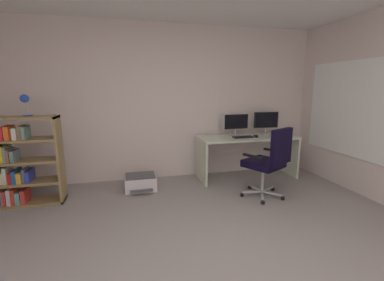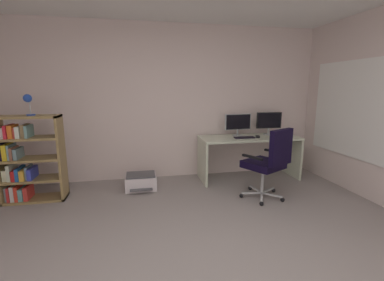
{
  "view_description": "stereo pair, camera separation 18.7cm",
  "coord_description": "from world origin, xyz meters",
  "views": [
    {
      "loc": [
        -0.7,
        -1.82,
        1.57
      ],
      "look_at": [
        0.27,
        2.08,
        0.78
      ],
      "focal_mm": 24.94,
      "sensor_mm": 36.0,
      "label": 1
    },
    {
      "loc": [
        -0.52,
        -1.86,
        1.57
      ],
      "look_at": [
        0.27,
        2.08,
        0.78
      ],
      "focal_mm": 24.94,
      "sensor_mm": 36.0,
      "label": 2
    }
  ],
  "objects": [
    {
      "name": "monitor_main",
      "position": [
        1.18,
        2.51,
        0.97
      ],
      "size": [
        0.49,
        0.18,
        0.39
      ],
      "color": "#B2B5B7",
      "rests_on": "desk"
    },
    {
      "name": "printer",
      "position": [
        -0.52,
        2.22,
        0.12
      ],
      "size": [
        0.48,
        0.45,
        0.24
      ],
      "color": "silver",
      "rests_on": "ground"
    },
    {
      "name": "window_frame",
      "position": [
        2.64,
        1.67,
        1.26
      ],
      "size": [
        0.02,
        1.52,
        1.44
      ],
      "primitive_type": "cube",
      "color": "white"
    },
    {
      "name": "keyboard",
      "position": [
        1.21,
        2.28,
        0.75
      ],
      "size": [
        0.34,
        0.13,
        0.02
      ],
      "primitive_type": "cube",
      "rotation": [
        0.0,
        0.0,
        0.0
      ],
      "color": "black",
      "rests_on": "desk"
    },
    {
      "name": "computer_mouse",
      "position": [
        1.45,
        2.27,
        0.76
      ],
      "size": [
        0.09,
        0.11,
        0.03
      ],
      "primitive_type": "cube",
      "rotation": [
        0.0,
        0.0,
        -0.29
      ],
      "color": "black",
      "rests_on": "desk"
    },
    {
      "name": "office_chair",
      "position": [
        1.25,
        1.45,
        0.58
      ],
      "size": [
        0.66,
        0.69,
        1.04
      ],
      "color": "#B7BABC",
      "rests_on": "ground"
    },
    {
      "name": "wall_back",
      "position": [
        0.0,
        2.8,
        1.32
      ],
      "size": [
        5.31,
        0.1,
        2.63
      ],
      "primitive_type": "cube",
      "color": "silver",
      "rests_on": "ground"
    },
    {
      "name": "bookshelf",
      "position": [
        -2.08,
        2.09,
        0.58
      ],
      "size": [
        0.81,
        0.33,
        1.21
      ],
      "color": "olive",
      "rests_on": "ground"
    },
    {
      "name": "desk_lamp",
      "position": [
        -1.96,
        2.09,
        1.4
      ],
      "size": [
        0.13,
        0.11,
        0.28
      ],
      "color": "#2145B3",
      "rests_on": "bookshelf"
    },
    {
      "name": "desk",
      "position": [
        1.34,
        2.38,
        0.56
      ],
      "size": [
        1.7,
        0.66,
        0.74
      ],
      "color": "beige",
      "rests_on": "ground"
    },
    {
      "name": "window_pane",
      "position": [
        2.65,
        1.67,
        1.26
      ],
      "size": [
        0.01,
        1.44,
        1.36
      ],
      "primitive_type": "cube",
      "color": "white"
    },
    {
      "name": "monitor_secondary",
      "position": [
        1.76,
        2.51,
        0.98
      ],
      "size": [
        0.46,
        0.18,
        0.4
      ],
      "color": "#B2B5B7",
      "rests_on": "desk"
    }
  ]
}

